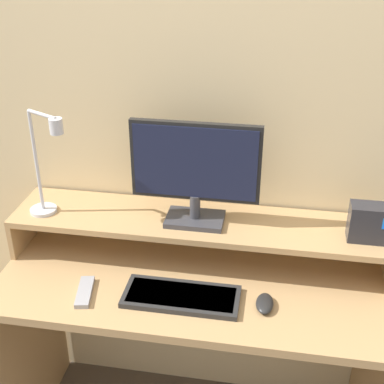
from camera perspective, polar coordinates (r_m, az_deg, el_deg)
name	(u,v)px	position (r m, az deg, el deg)	size (l,w,h in m)	color
wall_back	(207,114)	(1.86, 1.63, 8.31)	(6.00, 0.05, 2.50)	beige
desk	(192,330)	(1.96, -0.01, -14.49)	(1.31, 0.55, 0.77)	tan
monitor_shelf	(199,225)	(1.86, 0.73, -3.53)	(1.31, 0.27, 0.16)	tan
monitor	(195,170)	(1.75, 0.34, 2.35)	(0.43, 0.13, 0.36)	#38383D
desk_lamp	(46,167)	(1.85, -15.30, 2.55)	(0.18, 0.12, 0.38)	silver
router_dock	(370,223)	(1.80, 18.45, -3.13)	(0.13, 0.07, 0.13)	#28282D
keyboard	(181,296)	(1.74, -1.15, -11.07)	(0.37, 0.16, 0.02)	#282828
mouse	(265,303)	(1.72, 7.76, -11.70)	(0.06, 0.10, 0.03)	black
remote_control	(85,292)	(1.80, -11.37, -10.41)	(0.07, 0.16, 0.02)	#99999E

